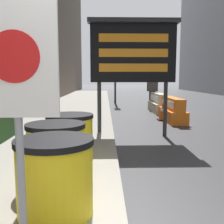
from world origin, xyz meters
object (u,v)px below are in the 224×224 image
Objects in this scene: jersey_barrier_cream at (158,104)px; traffic_cone_near at (163,112)px; barrel_drum_back at (70,137)px; message_board at (133,52)px; traffic_light_near_curb at (115,49)px; barrel_drum_foreground at (55,176)px; warning_sign at (16,78)px; pedestrian_worker at (152,87)px; traffic_cone_mid at (161,108)px; barrel_drum_middle at (56,152)px; jersey_barrier_orange_near at (172,111)px.

traffic_cone_near is (-0.31, -2.36, -0.06)m from jersey_barrier_cream.
message_board is (1.28, 2.34, 1.61)m from barrel_drum_back.
barrel_drum_foreground is at bearing -94.81° from traffic_light_near_curb.
traffic_light_near_curb reaches higher than jersey_barrier_cream.
barrel_drum_foreground is 0.18× the size of traffic_light_near_curb.
warning_sign reaches higher than barrel_drum_foreground.
pedestrian_worker is at bearing 74.71° from warning_sign.
barrel_drum_foreground is 0.43× the size of pedestrian_worker.
barrel_drum_foreground is 1.32× the size of traffic_cone_mid.
jersey_barrier_orange_near is (3.02, 5.67, -0.15)m from barrel_drum_middle.
message_board is (1.20, 4.09, 1.61)m from barrel_drum_foreground.
jersey_barrier_orange_near is at bearing 66.35° from barrel_drum_foreground.
traffic_cone_near is 3.55m from pedestrian_worker.
barrel_drum_middle is 1.00× the size of barrel_drum_back.
message_board reaches higher than barrel_drum_back.
barrel_drum_back reaches higher than traffic_cone_near.
barrel_drum_foreground is 4.56m from message_board.
barrel_drum_middle is 0.27× the size of message_board.
jersey_barrier_orange_near is at bearing -88.61° from traffic_cone_mid.
pedestrian_worker is at bearing 86.15° from traffic_cone_near.
message_board reaches higher than traffic_cone_mid.
warning_sign is (0.01, -1.47, 0.98)m from barrel_drum_middle.
barrel_drum_back is 5.63m from jersey_barrier_orange_near.
warning_sign reaches higher than jersey_barrier_cream.
barrel_drum_foreground is 1.75m from barrel_drum_back.
barrel_drum_foreground and barrel_drum_middle have the same top height.
traffic_light_near_curb reaches higher than traffic_cone_near.
traffic_cone_mid is at bearing -70.59° from traffic_light_near_curb.
message_board is (1.35, 3.22, 1.61)m from barrel_drum_middle.
barrel_drum_middle reaches higher than traffic_cone_near.
jersey_barrier_orange_near reaches higher than traffic_cone_mid.
traffic_light_near_curb reaches higher than pedestrian_worker.
traffic_cone_mid is at bearing 71.15° from barrel_drum_foreground.
jersey_barrier_cream is 1.17× the size of pedestrian_worker.
barrel_drum_middle is at bearing -115.02° from traffic_cone_near.
warning_sign is (-0.06, -2.35, 0.98)m from barrel_drum_back.
jersey_barrier_orange_near reaches higher than traffic_cone_near.
barrel_drum_foreground is 0.27× the size of message_board.
warning_sign is 7.86m from traffic_cone_near.
barrel_drum_foreground reaches higher than jersey_barrier_cream.
jersey_barrier_cream is 1.30m from pedestrian_worker.
message_board reaches higher than barrel_drum_middle.
jersey_barrier_orange_near is (2.95, 4.80, -0.15)m from barrel_drum_back.
jersey_barrier_cream reaches higher than traffic_cone_mid.
jersey_barrier_orange_near is 1.11× the size of pedestrian_worker.
barrel_drum_middle and barrel_drum_back have the same top height.
pedestrian_worker is at bearing 74.60° from barrel_drum_foreground.
pedestrian_worker reaches higher than traffic_cone_mid.
jersey_barrier_orange_near is at bearing -24.65° from traffic_cone_near.
traffic_light_near_curb is (-1.45, 6.47, 2.88)m from traffic_cone_near.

